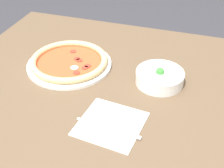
{
  "coord_description": "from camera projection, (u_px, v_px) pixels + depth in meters",
  "views": [
    {
      "loc": [
        0.9,
        0.39,
        1.47
      ],
      "look_at": [
        0.02,
        0.1,
        0.8
      ],
      "focal_mm": 50.0,
      "sensor_mm": 36.0,
      "label": 1
    }
  ],
  "objects": [
    {
      "name": "dining_table",
      "position": [
        89.0,
        102.0,
        1.27
      ],
      "size": [
        1.04,
        1.09,
        0.78
      ],
      "color": "brown",
      "rests_on": "ground_plane"
    },
    {
      "name": "bowl",
      "position": [
        160.0,
        76.0,
        1.17
      ],
      "size": [
        0.18,
        0.18,
        0.07
      ],
      "color": "white",
      "rests_on": "dining_table"
    },
    {
      "name": "fork",
      "position": [
        113.0,
        117.0,
        1.03
      ],
      "size": [
        0.03,
        0.18,
        0.0
      ],
      "rotation": [
        0.0,
        0.0,
        1.47
      ],
      "color": "silver",
      "rests_on": "napkin"
    },
    {
      "name": "knife",
      "position": [
        105.0,
        127.0,
        0.99
      ],
      "size": [
        0.03,
        0.22,
        0.01
      ],
      "rotation": [
        0.0,
        0.0,
        1.47
      ],
      "color": "silver",
      "rests_on": "napkin"
    },
    {
      "name": "pizza",
      "position": [
        69.0,
        62.0,
        1.28
      ],
      "size": [
        0.35,
        0.35,
        0.04
      ],
      "color": "white",
      "rests_on": "dining_table"
    },
    {
      "name": "napkin",
      "position": [
        111.0,
        124.0,
        1.0
      ],
      "size": [
        0.22,
        0.22,
        0.0
      ],
      "color": "white",
      "rests_on": "dining_table"
    }
  ]
}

